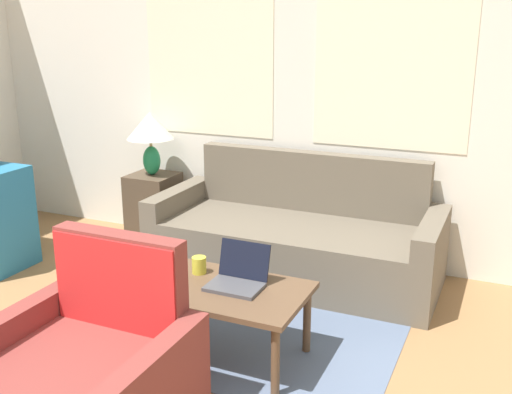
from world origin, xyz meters
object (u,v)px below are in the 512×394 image
Objects in this scene: armchair at (87,384)px; cup_navy at (199,265)px; coffee_table at (207,292)px; snack_bowl at (169,277)px; couch at (297,240)px; table_lamp at (150,130)px; laptop at (238,277)px; book_red at (161,265)px.

armchair is 9.04× the size of cup_navy.
coffee_table is 0.22m from snack_bowl.
armchair is 0.81m from snack_bowl.
couch is 1.48m from table_lamp.
snack_bowl is at bearing -119.78° from cup_navy.
laptop is at bearing 16.30° from snack_bowl.
couch is 1.22m from book_red.
table_lamp is at bearing 126.07° from snack_bowl.
table_lamp reaches higher than coffee_table.
table_lamp reaches higher than cup_navy.
snack_bowl is (-0.10, -0.17, -0.02)m from cup_navy.
table_lamp is (-1.31, 0.14, 0.68)m from couch.
snack_bowl reaches higher than coffee_table.
armchair is 0.97m from cup_navy.
armchair is 0.85m from coffee_table.
coffee_table is (1.24, -1.37, -0.58)m from table_lamp.
table_lamp is 1.83m from snack_bowl.
couch reaches higher than snack_bowl.
snack_bowl is (-0.27, -1.28, 0.18)m from couch.
cup_navy reaches higher than snack_bowl.
cup_navy is at bearing 60.22° from snack_bowl.
armchair is 0.96m from book_red.
cup_navy is at bearing 167.73° from laptop.
book_red is (0.89, -1.28, -0.51)m from table_lamp.
couch reaches higher than book_red.
laptop is 0.51m from book_red.
armchair is at bearing -77.51° from book_red.
table_lamp reaches higher than laptop.
coffee_table is 3.79× the size of laptop.
cup_navy reaches higher than coffee_table.
armchair is 5.09× the size of snack_bowl.
table_lamp is 1.94m from coffee_table.
couch is 2.07m from armchair.
armchair is at bearing -108.76° from laptop.
book_red is at bearing 102.49° from armchair.
armchair is 1.70× the size of table_lamp.
snack_bowl reaches higher than book_red.
armchair is 3.97× the size of book_red.
table_lamp is 1.76× the size of laptop.
cup_navy reaches higher than book_red.
laptop is (1.40, -1.31, -0.48)m from table_lamp.
armchair is at bearing -63.48° from table_lamp.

